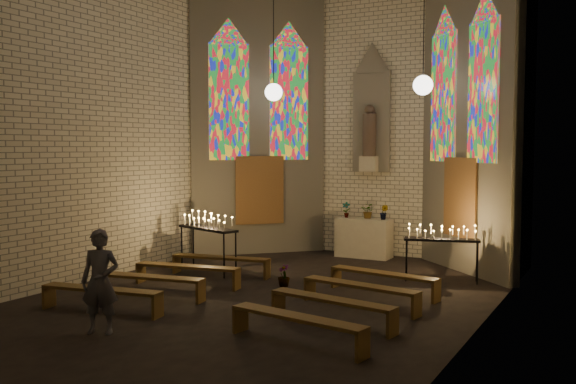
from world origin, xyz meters
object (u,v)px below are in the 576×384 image
at_px(votive_stand_left, 208,224).
at_px(votive_stand_right, 442,236).
at_px(visitor, 100,281).
at_px(altar, 364,238).
at_px(aisle_flower_pot, 284,276).

distance_m(votive_stand_left, votive_stand_right, 5.16).
bearing_deg(votive_stand_left, visitor, -55.15).
bearing_deg(votive_stand_right, visitor, -135.53).
bearing_deg(visitor, votive_stand_left, 82.43).
xyz_separation_m(votive_stand_right, visitor, (-3.57, -6.22, -0.18)).
distance_m(votive_stand_right, visitor, 7.17).
distance_m(altar, votive_stand_right, 3.30).
bearing_deg(votive_stand_left, altar, 74.62).
bearing_deg(votive_stand_right, altar, 125.84).
bearing_deg(votive_stand_right, aisle_flower_pot, -158.91).
relative_size(altar, visitor, 0.88).
distance_m(aisle_flower_pot, votive_stand_right, 3.44).
height_order(aisle_flower_pot, visitor, visitor).
relative_size(aisle_flower_pot, votive_stand_left, 0.25).
xyz_separation_m(altar, aisle_flower_pot, (-0.14, -4.04, -0.28)).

